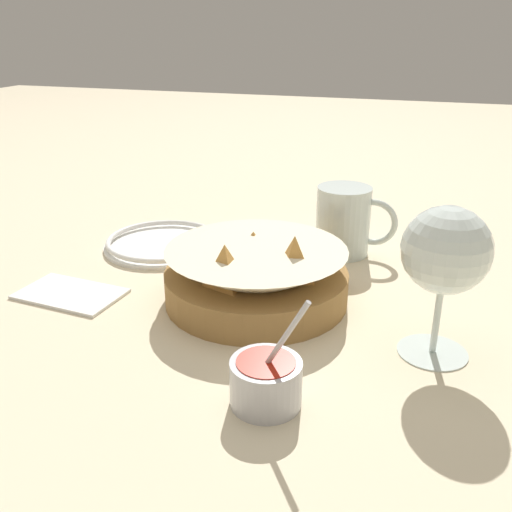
{
  "coord_description": "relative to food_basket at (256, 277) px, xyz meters",
  "views": [
    {
      "loc": [
        0.18,
        -0.6,
        0.32
      ],
      "look_at": [
        -0.01,
        -0.0,
        0.06
      ],
      "focal_mm": 40.0,
      "sensor_mm": 36.0,
      "label": 1
    }
  ],
  "objects": [
    {
      "name": "ground_plane",
      "position": [
        0.01,
        0.0,
        -0.03
      ],
      "size": [
        4.0,
        4.0,
        0.0
      ],
      "primitive_type": "plane",
      "color": "beige"
    },
    {
      "name": "food_basket",
      "position": [
        0.0,
        0.0,
        0.0
      ],
      "size": [
        0.23,
        0.23,
        0.09
      ],
      "color": "olive",
      "rests_on": "ground_plane"
    },
    {
      "name": "sauce_cup",
      "position": [
        0.07,
        -0.19,
        -0.01
      ],
      "size": [
        0.07,
        0.07,
        0.11
      ],
      "color": "#B7B7BC",
      "rests_on": "ground_plane"
    },
    {
      "name": "wine_glass",
      "position": [
        0.21,
        -0.06,
        0.08
      ],
      "size": [
        0.09,
        0.09,
        0.16
      ],
      "color": "silver",
      "rests_on": "ground_plane"
    },
    {
      "name": "beer_mug",
      "position": [
        0.07,
        0.19,
        0.02
      ],
      "size": [
        0.12,
        0.08,
        0.1
      ],
      "color": "silver",
      "rests_on": "ground_plane"
    },
    {
      "name": "side_plate",
      "position": [
        -0.19,
        0.13,
        -0.02
      ],
      "size": [
        0.18,
        0.18,
        0.01
      ],
      "color": "white",
      "rests_on": "ground_plane"
    },
    {
      "name": "napkin",
      "position": [
        -0.23,
        -0.06,
        -0.03
      ],
      "size": [
        0.14,
        0.09,
        0.01
      ],
      "color": "white",
      "rests_on": "ground_plane"
    }
  ]
}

